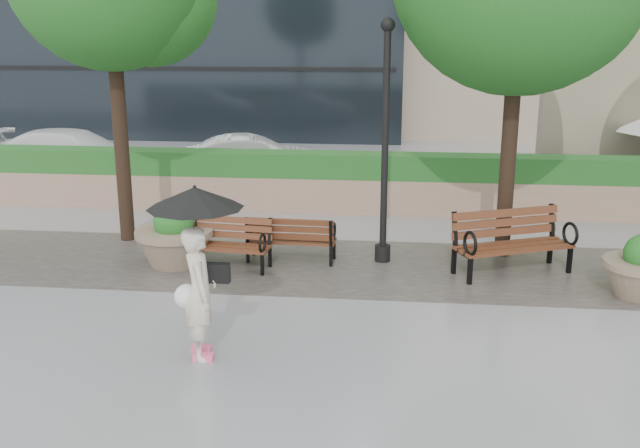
# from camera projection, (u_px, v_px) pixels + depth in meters

# --- Properties ---
(ground) EXTENTS (100.00, 100.00, 0.00)m
(ground) POSITION_uv_depth(u_px,v_px,m) (328.00, 336.00, 9.69)
(ground) COLOR gray
(ground) RESTS_ON ground
(cobble_strip) EXTENTS (28.00, 3.20, 0.01)m
(cobble_strip) POSITION_uv_depth(u_px,v_px,m) (345.00, 266.00, 12.57)
(cobble_strip) COLOR #383330
(cobble_strip) RESTS_ON ground
(hedge_wall) EXTENTS (24.00, 0.80, 1.35)m
(hedge_wall) POSITION_uv_depth(u_px,v_px,m) (358.00, 183.00, 16.23)
(hedge_wall) COLOR #A07D67
(hedge_wall) RESTS_ON ground
(asphalt_street) EXTENTS (40.00, 7.00, 0.00)m
(asphalt_street) POSITION_uv_depth(u_px,v_px,m) (366.00, 177.00, 20.24)
(asphalt_street) COLOR black
(asphalt_street) RESTS_ON ground
(bench_1) EXTENTS (1.70, 0.84, 0.88)m
(bench_1) POSITION_uv_depth(u_px,v_px,m) (224.00, 254.00, 12.41)
(bench_1) COLOR brown
(bench_1) RESTS_ON ground
(bench_2) EXTENTS (1.60, 0.69, 0.85)m
(bench_2) POSITION_uv_depth(u_px,v_px,m) (291.00, 248.00, 12.78)
(bench_2) COLOR brown
(bench_2) RESTS_ON ground
(bench_3) EXTENTS (2.14, 1.52, 1.07)m
(bench_3) POSITION_uv_depth(u_px,v_px,m) (512.00, 256.00, 12.11)
(bench_3) COLOR brown
(bench_3) RESTS_ON ground
(planter_left) EXTENTS (1.36, 1.36, 1.14)m
(planter_left) POSITION_uv_depth(u_px,v_px,m) (175.00, 241.00, 12.51)
(planter_left) COLOR #7F6B56
(planter_left) RESTS_ON ground
(lamppost) EXTENTS (0.28, 0.28, 4.23)m
(lamppost) POSITION_uv_depth(u_px,v_px,m) (385.00, 159.00, 12.36)
(lamppost) COLOR black
(lamppost) RESTS_ON ground
(car_left) EXTENTS (4.85, 2.06, 1.40)m
(car_left) POSITION_uv_depth(u_px,v_px,m) (75.00, 155.00, 19.71)
(car_left) COLOR white
(car_left) RESTS_ON ground
(car_right) EXTENTS (4.01, 2.13, 1.26)m
(car_right) POSITION_uv_depth(u_px,v_px,m) (253.00, 159.00, 19.56)
(car_right) COLOR white
(car_right) RESTS_ON ground
(pedestrian) EXTENTS (1.19, 1.19, 2.19)m
(pedestrian) POSITION_uv_depth(u_px,v_px,m) (198.00, 256.00, 8.78)
(pedestrian) COLOR beige
(pedestrian) RESTS_ON ground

